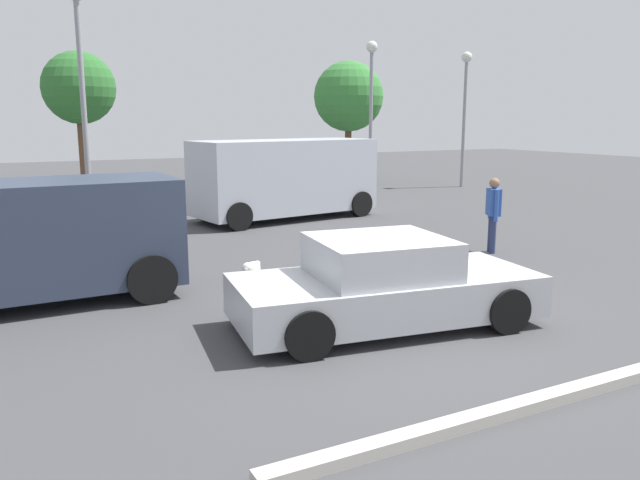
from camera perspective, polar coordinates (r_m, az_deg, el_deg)
name	(u,v)px	position (r m, az deg, el deg)	size (l,w,h in m)	color
ground_plane	(387,329)	(8.91, 6.18, -8.07)	(80.00, 80.00, 0.00)	#424244
sedan_foreground	(384,286)	(8.86, 5.87, -4.18)	(4.49, 2.38, 1.28)	#B7BABF
dog	(252,269)	(11.30, -6.27, -2.64)	(0.51, 0.55, 0.41)	white
van_white	(285,177)	(18.31, -3.24, 5.80)	(5.62, 2.84, 2.31)	#B2B7C1
suv_dark	(25,238)	(10.78, -25.37, 0.15)	(4.66, 2.09, 1.95)	#2D384C
pedestrian	(493,209)	(14.11, 15.57, 2.78)	(0.40, 0.51, 1.65)	navy
parking_curb	(537,402)	(6.94, 19.25, -13.80)	(6.21, 0.20, 0.12)	#B7B2A8
light_post_near	(465,95)	(27.80, 13.14, 12.83)	(0.44, 0.44, 5.67)	gray
light_post_mid	(371,90)	(25.02, 4.71, 13.54)	(0.44, 0.44, 5.85)	gray
light_post_far	(81,65)	(17.58, -21.05, 14.69)	(0.44, 0.44, 6.23)	gray
tree_back_left	(79,89)	(31.39, -21.19, 12.80)	(3.30, 3.30, 5.96)	brown
tree_back_center	(349,97)	(29.31, 2.63, 12.96)	(3.19, 3.19, 5.51)	brown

